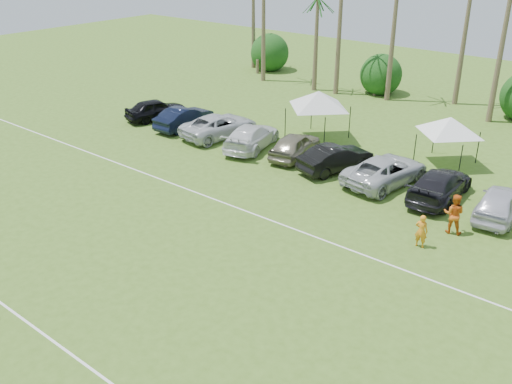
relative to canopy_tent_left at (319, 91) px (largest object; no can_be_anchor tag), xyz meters
The scene contains 17 objects.
field_lines 18.18m from the canopy_tent_left, 78.34° to the right, with size 80.00×12.10×0.01m.
palm_tree_4 13.18m from the canopy_tent_left, 91.78° to the left, with size 2.40×2.40×8.90m.
bush_tree_0 20.53m from the canopy_tent_left, 138.74° to the left, with size 4.00×4.00×4.00m.
bush_tree_1 13.80m from the canopy_tent_left, 100.03° to the left, with size 4.00×4.00×4.00m.
sideline_player_a 15.12m from the canopy_tent_left, 38.23° to the right, with size 0.58×0.38×1.59m, color orange.
sideline_player_b 14.37m from the canopy_tent_left, 29.75° to the right, with size 0.96×0.75×1.98m, color #D65E17.
canopy_tent_left is the anchor object (origin of this frame).
canopy_tent_right 8.71m from the canopy_tent_left, ahead, with size 4.33×4.33×3.51m.
parked_car_0 12.76m from the canopy_tent_left, 161.38° to the right, with size 1.86×4.62×1.57m, color black.
parked_car_1 9.94m from the canopy_tent_left, 154.58° to the right, with size 1.67×4.77×1.57m, color black.
parked_car_2 7.21m from the canopy_tent_left, 144.97° to the right, with size 2.61×5.66×1.57m, color silver.
parked_car_3 5.45m from the canopy_tent_left, 119.26° to the right, with size 2.20×5.42×1.57m, color silver.
parked_car_4 4.59m from the canopy_tent_left, 77.79° to the right, with size 1.86×4.62×1.57m, color #78725B.
parked_car_5 6.19m from the canopy_tent_left, 45.29° to the right, with size 1.67×4.77×1.57m, color black.
parked_car_6 8.50m from the canopy_tent_left, 28.34° to the right, with size 2.61×5.66×1.57m, color #BCBEC1.
parked_car_7 11.28m from the canopy_tent_left, 20.44° to the right, with size 2.20×5.42×1.57m, color black.
parked_car_8 14.28m from the canopy_tent_left, 16.75° to the right, with size 1.86×4.62×1.57m, color silver.
Camera 1 is at (16.53, -5.82, 13.15)m, focal length 40.00 mm.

